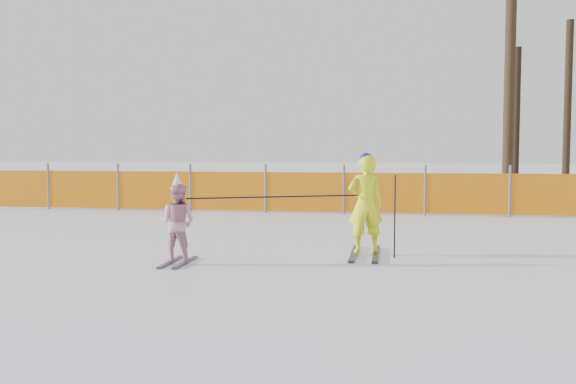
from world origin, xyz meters
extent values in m
plane|color=white|center=(0.00, 0.00, 0.00)|extent=(120.00, 120.00, 0.00)
cube|color=black|center=(0.99, 0.87, 0.02)|extent=(0.09, 1.54, 0.04)
cube|color=black|center=(1.33, 0.87, 0.02)|extent=(0.09, 1.54, 0.04)
imported|color=#F7FF15|center=(1.16, 0.87, 0.80)|extent=(0.63, 0.50, 1.52)
sphere|color=navy|center=(1.16, 0.87, 1.50)|extent=(0.20, 0.20, 0.20)
cube|color=black|center=(-1.60, -0.29, 0.01)|extent=(0.09, 0.98, 0.03)
cube|color=black|center=(-1.38, -0.29, 0.01)|extent=(0.09, 0.98, 0.03)
imported|color=pink|center=(-1.49, -0.29, 0.60)|extent=(0.61, 0.50, 1.13)
cone|color=white|center=(-1.49, -0.29, 1.20)|extent=(0.19, 0.19, 0.24)
cylinder|color=black|center=(1.61, 0.67, 0.63)|extent=(0.02, 0.02, 1.26)
cylinder|color=black|center=(-0.16, 0.29, 0.94)|extent=(2.43, 1.08, 0.02)
cylinder|color=#595960|center=(-7.63, 6.94, 0.62)|extent=(0.06, 0.06, 1.25)
cylinder|color=#595960|center=(-5.63, 6.94, 0.62)|extent=(0.06, 0.06, 1.25)
cylinder|color=#595960|center=(-3.63, 6.94, 0.62)|extent=(0.06, 0.06, 1.25)
cylinder|color=#595960|center=(-1.63, 6.94, 0.62)|extent=(0.06, 0.06, 1.25)
cylinder|color=#595960|center=(0.37, 6.94, 0.62)|extent=(0.06, 0.06, 1.25)
cylinder|color=#595960|center=(2.37, 6.94, 0.62)|extent=(0.06, 0.06, 1.25)
cylinder|color=#595960|center=(4.37, 6.94, 0.62)|extent=(0.06, 0.06, 1.25)
cube|color=orange|center=(-1.31, 6.94, 0.55)|extent=(16.64, 0.03, 1.00)
cylinder|color=#312315|center=(4.85, 10.13, 3.30)|extent=(0.31, 0.31, 6.60)
cylinder|color=black|center=(5.39, 11.97, 2.40)|extent=(0.24, 0.24, 4.80)
cylinder|color=black|center=(6.79, 11.53, 2.75)|extent=(0.22, 0.22, 5.51)
camera|label=1|loc=(1.56, -9.11, 1.68)|focal=40.00mm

